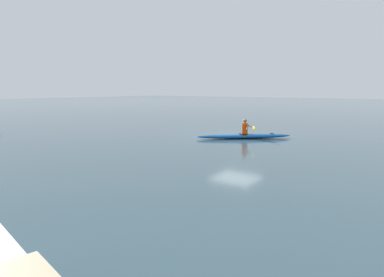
# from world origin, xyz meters

# --- Properties ---
(ground_plane) EXTENTS (160.00, 160.00, 0.00)m
(ground_plane) POSITION_xyz_m (0.00, 0.00, 0.00)
(ground_plane) COLOR #334C56
(kayak) EXTENTS (4.07, 3.74, 0.25)m
(kayak) POSITION_xyz_m (-0.93, 0.95, 0.13)
(kayak) COLOR #1959A5
(kayak) RESTS_ON ground
(kayaker) EXTENTS (1.58, 1.76, 0.77)m
(kayaker) POSITION_xyz_m (-0.97, 0.92, 0.60)
(kayaker) COLOR #E04C14
(kayaker) RESTS_ON kayak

